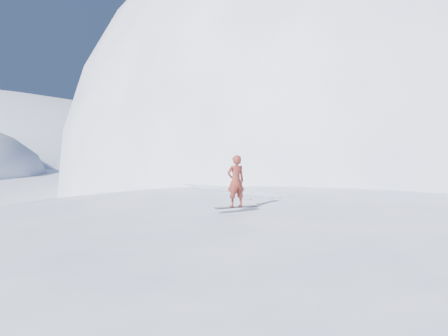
% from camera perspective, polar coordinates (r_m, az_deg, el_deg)
% --- Properties ---
extents(ground, '(400.00, 400.00, 0.00)m').
position_cam_1_polar(ground, '(14.64, 11.30, -13.77)').
color(ground, white).
rests_on(ground, ground).
extents(near_ridge, '(36.00, 28.00, 4.80)m').
position_cam_1_polar(near_ridge, '(17.62, 8.96, -10.85)').
color(near_ridge, white).
rests_on(near_ridge, ground).
extents(summit_peak, '(60.00, 56.00, 56.00)m').
position_cam_1_polar(summit_peak, '(48.15, 17.59, -2.16)').
color(summit_peak, white).
rests_on(summit_peak, ground).
extents(peak_shoulder, '(28.00, 24.00, 18.00)m').
position_cam_1_polar(peak_shoulder, '(36.59, 8.38, -3.64)').
color(peak_shoulder, white).
rests_on(peak_shoulder, ground).
extents(wind_bumps, '(16.00, 14.40, 1.00)m').
position_cam_1_polar(wind_bumps, '(16.17, 5.57, -12.10)').
color(wind_bumps, white).
rests_on(wind_bumps, ground).
extents(snowboard, '(1.30, 0.34, 0.02)m').
position_cam_1_polar(snowboard, '(12.72, 1.55, -5.13)').
color(snowboard, black).
rests_on(snowboard, near_ridge).
extents(snowboarder, '(0.57, 0.40, 1.50)m').
position_cam_1_polar(snowboarder, '(12.63, 1.56, -1.72)').
color(snowboarder, maroon).
rests_on(snowboarder, snowboard).
extents(board_tracks, '(2.35, 5.96, 0.04)m').
position_cam_1_polar(board_tracks, '(17.59, 0.17, -2.84)').
color(board_tracks, silver).
rests_on(board_tracks, ground).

